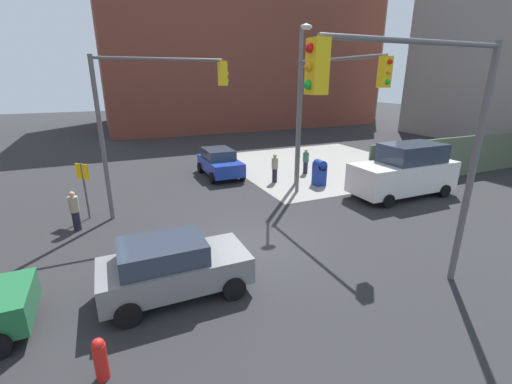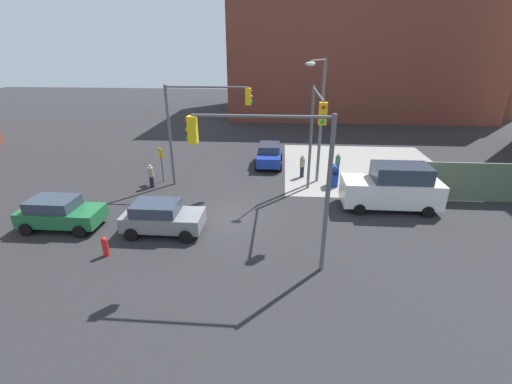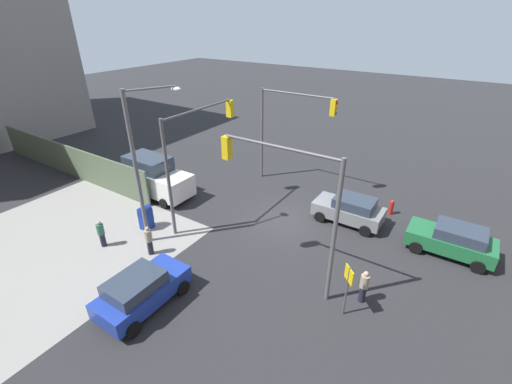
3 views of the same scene
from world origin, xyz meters
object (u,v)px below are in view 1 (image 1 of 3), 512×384
at_px(traffic_signal_nw_corner, 153,105).
at_px(traffic_signal_se_corner, 424,125).
at_px(mailbox_blue, 319,172).
at_px(coupe_gray, 172,266).
at_px(smokestack, 376,51).
at_px(traffic_signal_ne_corner, 327,103).
at_px(pedestrian_walking_north, 275,168).
at_px(pedestrian_crossing, 75,210).
at_px(van_white_delivery, 405,171).
at_px(street_lamp_corner, 300,98).
at_px(fire_hydrant, 100,358).
at_px(pedestrian_waiting, 306,161).
at_px(coupe_blue, 220,162).

xyz_separation_m(traffic_signal_nw_corner, traffic_signal_se_corner, (4.85, -9.00, -0.00)).
bearing_deg(mailbox_blue, coupe_gray, -143.44).
bearing_deg(coupe_gray, smokestack, 42.47).
xyz_separation_m(traffic_signal_ne_corner, pedestrian_walking_north, (-0.30, 4.20, -3.80)).
xyz_separation_m(pedestrian_crossing, pedestrian_walking_north, (10.00, 2.70, 0.03)).
bearing_deg(traffic_signal_nw_corner, van_white_delivery, -13.24).
bearing_deg(pedestrian_crossing, pedestrian_walking_north, 82.44).
bearing_deg(street_lamp_corner, traffic_signal_se_corner, -104.66).
xyz_separation_m(traffic_signal_se_corner, fire_hydrant, (-7.43, 0.30, -4.14)).
height_order(smokestack, pedestrian_waiting, smokestack).
xyz_separation_m(coupe_blue, pedestrian_walking_north, (2.44, -2.55, 0.01)).
xyz_separation_m(smokestack, coupe_gray, (-34.89, -31.94, -8.41)).
height_order(coupe_blue, van_white_delivery, van_white_delivery).
xyz_separation_m(van_white_delivery, pedestrian_waiting, (-2.25, 5.60, -0.49)).
height_order(coupe_gray, van_white_delivery, van_white_delivery).
distance_m(smokestack, van_white_delivery, 37.06).
bearing_deg(mailbox_blue, traffic_signal_ne_corner, -122.18).
relative_size(fire_hydrant, coupe_blue, 0.24).
distance_m(mailbox_blue, coupe_gray, 11.64).
bearing_deg(van_white_delivery, smokestack, 51.18).
bearing_deg(traffic_signal_ne_corner, fire_hydrant, -145.63).
xyz_separation_m(fire_hydrant, pedestrian_crossing, (-0.80, 8.00, 0.33)).
distance_m(traffic_signal_ne_corner, pedestrian_waiting, 6.80).
distance_m(mailbox_blue, fire_hydrant, 14.50).
distance_m(traffic_signal_se_corner, street_lamp_corner, 10.30).
distance_m(street_lamp_corner, coupe_gray, 11.70).
height_order(mailbox_blue, pedestrian_walking_north, pedestrian_walking_north).
xyz_separation_m(traffic_signal_nw_corner, van_white_delivery, (11.47, -2.70, -3.35)).
height_order(traffic_signal_se_corner, pedestrian_crossing, traffic_signal_se_corner).
bearing_deg(traffic_signal_nw_corner, smokestack, 36.74).
relative_size(traffic_signal_se_corner, van_white_delivery, 1.20).
bearing_deg(van_white_delivery, traffic_signal_se_corner, -136.41).
xyz_separation_m(smokestack, pedestrian_crossing, (-37.53, -26.20, -8.44)).
relative_size(traffic_signal_nw_corner, coupe_gray, 1.66).
bearing_deg(smokestack, traffic_signal_nw_corner, -143.26).
bearing_deg(coupe_blue, coupe_gray, -114.11).
relative_size(street_lamp_corner, fire_hydrant, 8.51).
xyz_separation_m(traffic_signal_ne_corner, fire_hydrant, (-9.50, -6.50, -4.16)).
xyz_separation_m(street_lamp_corner, coupe_gray, (-8.19, -7.40, -3.86)).
distance_m(smokestack, pedestrian_walking_north, 37.16).
bearing_deg(pedestrian_walking_north, van_white_delivery, 150.87).
bearing_deg(smokestack, mailbox_blue, -135.60).
relative_size(street_lamp_corner, pedestrian_walking_north, 4.89).
relative_size(street_lamp_corner, pedestrian_waiting, 5.20).
bearing_deg(traffic_signal_se_corner, pedestrian_walking_north, 80.85).
distance_m(fire_hydrant, coupe_gray, 2.94).
relative_size(street_lamp_corner, coupe_blue, 2.06).
bearing_deg(fire_hydrant, van_white_delivery, 23.13).
height_order(traffic_signal_se_corner, coupe_gray, traffic_signal_se_corner).
distance_m(traffic_signal_nw_corner, traffic_signal_se_corner, 10.22).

